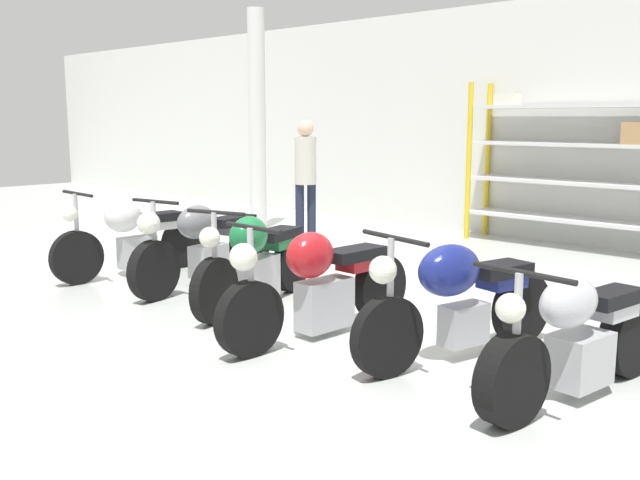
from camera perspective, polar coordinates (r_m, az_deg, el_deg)
The scene contains 11 objects.
ground_plane at distance 6.66m, azimuth -2.38°, elevation -6.37°, with size 30.00×30.00×0.00m, color silver.
back_wall at distance 11.14m, azimuth 19.32°, elevation 8.94°, with size 30.00×0.08×3.60m.
shelving_rack at distance 10.50m, azimuth 22.46°, elevation 5.69°, with size 4.30×0.63×2.38m.
support_pillar at distance 11.97m, azimuth -5.05°, elevation 9.45°, with size 0.28×0.28×3.60m.
motorcycle_white at distance 8.70m, azimuth -14.77°, elevation 0.36°, with size 0.71×2.02×1.04m.
motorcycle_grey at distance 7.95m, azimuth -9.27°, elevation -0.30°, with size 0.70×2.15×1.03m.
motorcycle_green at distance 7.05m, azimuth -5.16°, elevation -1.56°, with size 0.79×1.95×1.03m.
motorcycle_red at distance 6.05m, azimuth -0.03°, elevation -3.53°, with size 0.65×2.14×1.03m.
motorcycle_blue at distance 5.55m, azimuth 10.97°, elevation -4.41°, with size 0.78×1.99×1.03m.
motorcycle_silver at distance 5.02m, azimuth 19.82°, elevation -7.45°, with size 0.71×1.95×0.96m.
person_browsing at distance 10.57m, azimuth -1.17°, elevation 5.57°, with size 0.44×0.44×1.82m.
Camera 1 is at (4.59, -4.45, 1.84)m, focal length 40.00 mm.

